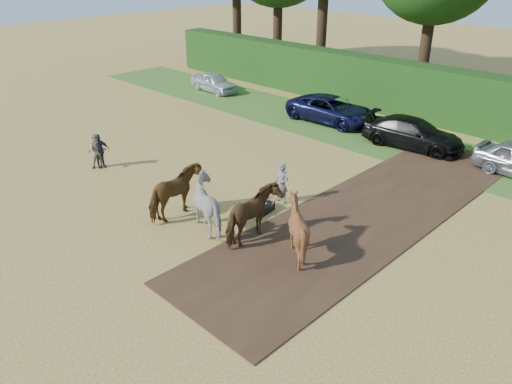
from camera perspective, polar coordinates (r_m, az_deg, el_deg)
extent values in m
plane|color=gold|center=(15.17, -6.36, -9.22)|extent=(120.00, 120.00, 0.00)
cube|color=#472D1C|center=(18.92, 13.21, -2.07)|extent=(4.50, 17.00, 0.05)
cube|color=#38601E|center=(25.28, 18.89, 4.43)|extent=(50.00, 5.00, 0.03)
cube|color=#14380F|center=(28.82, 23.46, 9.37)|extent=(46.00, 1.60, 3.00)
imported|color=#BCB494|center=(22.85, -17.63, 4.44)|extent=(0.91, 0.96, 1.57)
imported|color=#272835|center=(22.96, -17.50, 4.51)|extent=(0.58, 0.96, 1.54)
imported|color=brown|center=(17.88, -9.11, -0.15)|extent=(1.32, 2.32, 1.86)
imported|color=silver|center=(16.98, -4.94, -1.39)|extent=(2.06, 1.84, 1.86)
imported|color=brown|center=(16.18, -0.34, -2.74)|extent=(1.32, 2.32, 1.86)
imported|color=brown|center=(15.51, 4.71, -4.19)|extent=(1.74, 1.89, 1.86)
cube|color=black|center=(18.29, 1.10, -1.90)|extent=(0.42, 0.83, 0.31)
cube|color=brown|center=(17.83, 0.13, -2.11)|extent=(0.27, 1.24, 0.09)
cylinder|color=brown|center=(18.59, 1.48, -0.26)|extent=(0.31, 0.88, 0.65)
cylinder|color=brown|center=(18.40, 2.48, -0.58)|extent=(0.06, 0.90, 0.65)
imported|color=#9C9C94|center=(18.80, 2.97, 1.00)|extent=(0.62, 0.45, 1.55)
imported|color=silver|center=(34.63, -4.81, 12.41)|extent=(3.81, 1.65, 1.28)
imported|color=#13143C|center=(28.33, 8.62, 9.29)|extent=(5.21, 2.54, 1.43)
imported|color=black|center=(25.43, 17.51, 6.42)|extent=(5.09, 2.55, 1.42)
cylinder|color=#382616|center=(42.79, -2.17, 18.19)|extent=(0.70, 0.70, 5.85)
cylinder|color=#382616|center=(40.41, 2.47, 17.40)|extent=(0.70, 0.70, 5.40)
cylinder|color=#382616|center=(36.40, 7.47, 17.16)|extent=(0.70, 0.70, 6.53)
cylinder|color=#382616|center=(34.12, 18.63, 14.34)|extent=(0.70, 0.70, 5.17)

